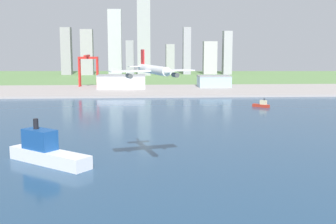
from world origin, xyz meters
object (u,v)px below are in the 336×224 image
object	(u,v)px
port_crane_red	(88,64)
warehouse_main	(122,82)
warehouse_annex	(214,81)
ferry_boat	(46,151)
tugboat_small	(262,105)
airplane_landing	(153,70)

from	to	relation	value
port_crane_red	warehouse_main	world-z (taller)	port_crane_red
warehouse_annex	ferry_boat	bearing A→B (deg)	-110.92
tugboat_small	warehouse_main	bearing A→B (deg)	129.75
ferry_boat	port_crane_red	xyz separation A→B (m)	(-27.65, 381.07, 27.65)
ferry_boat	warehouse_main	distance (m)	353.53
port_crane_red	warehouse_main	size ratio (longest dim) A/B	0.77
port_crane_red	tugboat_small	bearing A→B (deg)	-46.53
warehouse_main	warehouse_annex	xyz separation A→B (m)	(122.97, 16.56, -1.11)
airplane_landing	warehouse_main	world-z (taller)	airplane_landing
warehouse_main	warehouse_annex	world-z (taller)	warehouse_main
airplane_landing	ferry_boat	size ratio (longest dim) A/B	0.90
warehouse_main	airplane_landing	bearing A→B (deg)	-85.04
airplane_landing	warehouse_annex	distance (m)	407.27
port_crane_red	airplane_landing	bearing A→B (deg)	-79.04
tugboat_small	airplane_landing	bearing A→B (deg)	-116.40
warehouse_main	warehouse_annex	bearing A→B (deg)	7.67
airplane_landing	tugboat_small	bearing A→B (deg)	63.60
ferry_boat	port_crane_red	distance (m)	383.07
airplane_landing	ferry_boat	distance (m)	70.16
tugboat_small	port_crane_red	xyz separation A→B (m)	(-184.37, 194.50, 31.05)
port_crane_red	warehouse_annex	size ratio (longest dim) A/B	1.11
warehouse_main	port_crane_red	bearing A→B (deg)	148.58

